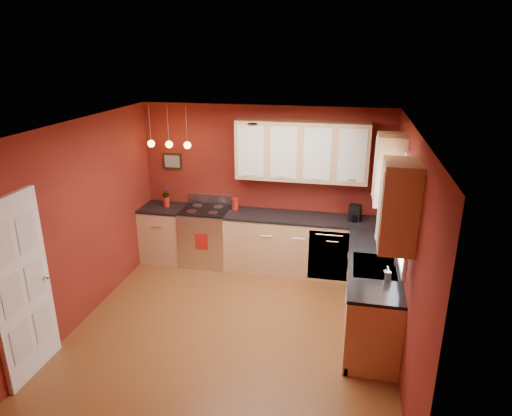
% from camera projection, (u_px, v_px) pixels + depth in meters
% --- Properties ---
extents(floor, '(4.20, 4.20, 0.00)m').
position_uv_depth(floor, '(233.00, 329.00, 5.86)').
color(floor, brown).
rests_on(floor, ground).
extents(ceiling, '(4.00, 4.20, 0.02)m').
position_uv_depth(ceiling, '(229.00, 127.00, 5.00)').
color(ceiling, silver).
rests_on(ceiling, wall_back).
extents(wall_back, '(4.00, 0.02, 2.60)m').
position_uv_depth(wall_back, '(264.00, 187.00, 7.37)').
color(wall_back, maroon).
rests_on(wall_back, floor).
extents(wall_front, '(4.00, 0.02, 2.60)m').
position_uv_depth(wall_front, '(161.00, 341.00, 3.49)').
color(wall_front, maroon).
rests_on(wall_front, floor).
extents(wall_left, '(0.02, 4.20, 2.60)m').
position_uv_depth(wall_left, '(80.00, 224.00, 5.82)').
color(wall_left, maroon).
rests_on(wall_left, floor).
extents(wall_right, '(0.02, 4.20, 2.60)m').
position_uv_depth(wall_right, '(406.00, 251.00, 5.04)').
color(wall_right, maroon).
rests_on(wall_right, floor).
extents(base_cabinets_back_left, '(0.70, 0.60, 0.90)m').
position_uv_depth(base_cabinets_back_left, '(165.00, 234.00, 7.70)').
color(base_cabinets_back_left, tan).
rests_on(base_cabinets_back_left, floor).
extents(base_cabinets_back_right, '(2.54, 0.60, 0.90)m').
position_uv_depth(base_cabinets_back_right, '(306.00, 246.00, 7.23)').
color(base_cabinets_back_right, tan).
rests_on(base_cabinets_back_right, floor).
extents(base_cabinets_right, '(0.60, 2.10, 0.90)m').
position_uv_depth(base_cabinets_right, '(371.00, 295.00, 5.80)').
color(base_cabinets_right, tan).
rests_on(base_cabinets_right, floor).
extents(counter_back_left, '(0.70, 0.62, 0.04)m').
position_uv_depth(counter_back_left, '(163.00, 208.00, 7.54)').
color(counter_back_left, black).
rests_on(counter_back_left, base_cabinets_back_left).
extents(counter_back_right, '(2.54, 0.62, 0.04)m').
position_uv_depth(counter_back_right, '(307.00, 218.00, 7.08)').
color(counter_back_right, black).
rests_on(counter_back_right, base_cabinets_back_right).
extents(counter_right, '(0.62, 2.10, 0.04)m').
position_uv_depth(counter_right, '(374.00, 262.00, 5.64)').
color(counter_right, black).
rests_on(counter_right, base_cabinets_right).
extents(gas_range, '(0.76, 0.64, 1.11)m').
position_uv_depth(gas_range, '(206.00, 236.00, 7.54)').
color(gas_range, silver).
rests_on(gas_range, floor).
extents(dishwasher_front, '(0.60, 0.02, 0.80)m').
position_uv_depth(dishwasher_front, '(328.00, 256.00, 6.89)').
color(dishwasher_front, silver).
rests_on(dishwasher_front, base_cabinets_back_right).
extents(sink, '(0.50, 0.70, 0.33)m').
position_uv_depth(sink, '(374.00, 268.00, 5.50)').
color(sink, gray).
rests_on(sink, counter_right).
extents(window, '(0.06, 1.02, 1.22)m').
position_uv_depth(window, '(405.00, 209.00, 5.19)').
color(window, white).
rests_on(window, wall_right).
extents(door_left_wall, '(0.12, 0.82, 2.05)m').
position_uv_depth(door_left_wall, '(22.00, 289.00, 4.80)').
color(door_left_wall, white).
rests_on(door_left_wall, floor).
extents(upper_cabinets_back, '(2.00, 0.35, 0.90)m').
position_uv_depth(upper_cabinets_back, '(302.00, 151.00, 6.87)').
color(upper_cabinets_back, tan).
rests_on(upper_cabinets_back, wall_back).
extents(upper_cabinets_right, '(0.35, 1.95, 0.90)m').
position_uv_depth(upper_cabinets_right, '(393.00, 186.00, 5.16)').
color(upper_cabinets_right, tan).
rests_on(upper_cabinets_right, wall_right).
extents(wall_picture, '(0.32, 0.03, 0.26)m').
position_uv_depth(wall_picture, '(172.00, 161.00, 7.54)').
color(wall_picture, black).
rests_on(wall_picture, wall_back).
extents(pendant_lights, '(0.71, 0.11, 0.66)m').
position_uv_depth(pendant_lights, '(169.00, 144.00, 7.09)').
color(pendant_lights, gray).
rests_on(pendant_lights, ceiling).
extents(red_canister, '(0.13, 0.13, 0.19)m').
position_uv_depth(red_canister, '(235.00, 204.00, 7.38)').
color(red_canister, '#A51911').
rests_on(red_canister, counter_back_right).
extents(red_vase, '(0.10, 0.10, 0.16)m').
position_uv_depth(red_vase, '(166.00, 202.00, 7.53)').
color(red_vase, '#A51911').
rests_on(red_vase, counter_back_left).
extents(flowers, '(0.12, 0.12, 0.19)m').
position_uv_depth(flowers, '(166.00, 193.00, 7.47)').
color(flowers, '#A51911').
rests_on(flowers, red_vase).
extents(coffee_maker, '(0.20, 0.20, 0.25)m').
position_uv_depth(coffee_maker, '(355.00, 214.00, 6.89)').
color(coffee_maker, black).
rests_on(coffee_maker, counter_back_right).
extents(soap_pump, '(0.09, 0.09, 0.17)m').
position_uv_depth(soap_pump, '(387.00, 274.00, 5.12)').
color(soap_pump, white).
rests_on(soap_pump, counter_right).
extents(dish_towel, '(0.20, 0.01, 0.28)m').
position_uv_depth(dish_towel, '(201.00, 242.00, 7.22)').
color(dish_towel, '#A51911').
rests_on(dish_towel, gas_range).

